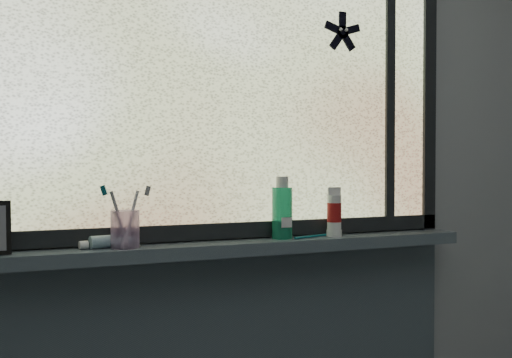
{
  "coord_description": "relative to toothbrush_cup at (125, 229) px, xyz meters",
  "views": [
    {
      "loc": [
        -0.64,
        -0.44,
        1.26
      ],
      "look_at": [
        -0.02,
        1.05,
        1.22
      ],
      "focal_mm": 40.0,
      "sensor_mm": 36.0,
      "label": 1
    }
  ],
  "objects": [
    {
      "name": "wall_back",
      "position": [
        0.36,
        0.09,
        0.18
      ],
      "size": [
        3.0,
        0.01,
        2.5
      ],
      "primitive_type": "cube",
      "color": "#9EA3A8",
      "rests_on": "ground"
    },
    {
      "name": "windowsill",
      "position": [
        0.36,
        0.01,
        -0.07
      ],
      "size": [
        1.62,
        0.14,
        0.04
      ],
      "primitive_type": "cube",
      "color": "#47555F",
      "rests_on": "wall_back"
    },
    {
      "name": "window_pane",
      "position": [
        0.36,
        0.06,
        0.46
      ],
      "size": [
        1.5,
        0.01,
        1.0
      ],
      "primitive_type": "cube",
      "color": "silver",
      "rests_on": "wall_back"
    },
    {
      "name": "frame_bottom",
      "position": [
        0.36,
        0.06,
        -0.02
      ],
      "size": [
        1.6,
        0.03,
        0.05
      ],
      "primitive_type": "cube",
      "color": "black",
      "rests_on": "windowsill"
    },
    {
      "name": "frame_right",
      "position": [
        1.13,
        0.06,
        0.46
      ],
      "size": [
        0.05,
        0.03,
        1.1
      ],
      "primitive_type": "cube",
      "color": "black",
      "rests_on": "wall_back"
    },
    {
      "name": "frame_mullion",
      "position": [
        0.96,
        0.06,
        0.46
      ],
      "size": [
        0.03,
        0.03,
        1.0
      ],
      "primitive_type": "cube",
      "color": "black",
      "rests_on": "wall_back"
    },
    {
      "name": "starfish_sticker",
      "position": [
        0.76,
        0.05,
        0.65
      ],
      "size": [
        0.15,
        0.02,
        0.15
      ],
      "primitive_type": null,
      "color": "black",
      "rests_on": "window_pane"
    },
    {
      "name": "toothpaste_tube",
      "position": [
        -0.04,
        0.01,
        -0.04
      ],
      "size": [
        0.21,
        0.07,
        0.04
      ],
      "primitive_type": null,
      "rotation": [
        0.0,
        0.0,
        0.14
      ],
      "color": "silver",
      "rests_on": "windowsill"
    },
    {
      "name": "toothbrush_cup",
      "position": [
        0.0,
        0.0,
        0.0
      ],
      "size": [
        0.1,
        0.1,
        0.11
      ],
      "primitive_type": "cylinder",
      "rotation": [
        0.0,
        0.0,
        -0.23
      ],
      "color": "#C8A0D4",
      "rests_on": "windowsill"
    },
    {
      "name": "toothbrush_lying",
      "position": [
        0.61,
        0.0,
        -0.05
      ],
      "size": [
        0.18,
        0.07,
        0.01
      ],
      "primitive_type": null,
      "rotation": [
        0.0,
        0.0,
        0.28
      ],
      "color": "#0B5865",
      "rests_on": "windowsill"
    },
    {
      "name": "mouthwash_bottle",
      "position": [
        0.51,
        0.02,
        0.05
      ],
      "size": [
        0.08,
        0.08,
        0.17
      ],
      "primitive_type": "cylinder",
      "rotation": [
        0.0,
        0.0,
        0.23
      ],
      "color": "#21AA77",
      "rests_on": "windowsill"
    },
    {
      "name": "cream_tube",
      "position": [
        0.7,
        0.0,
        0.03
      ],
      "size": [
        0.06,
        0.06,
        0.12
      ],
      "primitive_type": "cylinder",
      "rotation": [
        0.0,
        0.0,
        0.21
      ],
      "color": "silver",
      "rests_on": "windowsill"
    }
  ]
}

